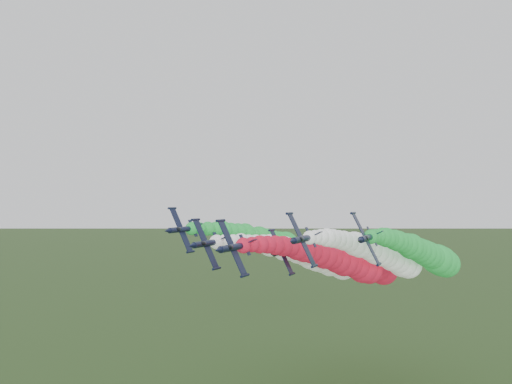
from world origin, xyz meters
TOP-DOWN VIEW (x-y plane):
  - jet_lead at (9.66, 34.06)m, footprint 16.04×77.03m
  - jet_inner_left at (0.38, 42.31)m, footprint 16.32×77.32m
  - jet_inner_right at (19.50, 43.17)m, footprint 16.23×77.22m
  - jet_outer_left at (-9.93, 49.66)m, footprint 16.99×77.98m
  - jet_outer_right at (29.56, 50.68)m, footprint 16.30×77.29m
  - jet_trail at (9.92, 59.79)m, footprint 17.04×78.04m

SIDE VIEW (x-z plane):
  - jet_trail at x=9.92m, z-range 24.86..46.32m
  - jet_inner_left at x=0.38m, z-range 28.21..48.95m
  - jet_lead at x=9.66m, z-range 28.78..49.24m
  - jet_outer_right at x=29.56m, z-range 29.48..50.20m
  - jet_inner_right at x=19.50m, z-range 29.63..50.28m
  - jet_outer_left at x=-9.93m, z-range 29.89..51.29m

